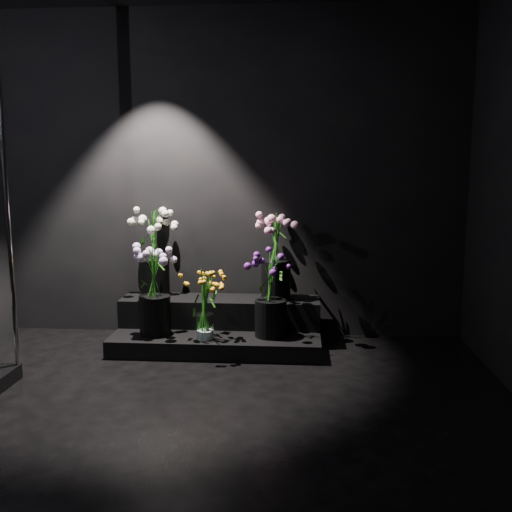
# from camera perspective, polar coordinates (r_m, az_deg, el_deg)

# --- Properties ---
(floor) EXTENTS (4.00, 4.00, 0.00)m
(floor) POSITION_cam_1_polar(r_m,az_deg,el_deg) (3.33, -6.54, -17.55)
(floor) COLOR black
(floor) RESTS_ON ground
(wall_back) EXTENTS (4.00, 0.00, 4.00)m
(wall_back) POSITION_cam_1_polar(r_m,az_deg,el_deg) (4.96, -2.47, 8.03)
(wall_back) COLOR black
(wall_back) RESTS_ON floor
(display_riser) EXTENTS (1.68, 0.75, 0.37)m
(display_riser) POSITION_cam_1_polar(r_m,az_deg,el_deg) (4.82, -3.72, -7.02)
(display_riser) COLOR black
(display_riser) RESTS_ON floor
(bouquet_orange_bells) EXTENTS (0.36, 0.36, 0.54)m
(bouquet_orange_bells) POSITION_cam_1_polar(r_m,az_deg,el_deg) (4.46, -5.14, -4.85)
(bouquet_orange_bells) COLOR white
(bouquet_orange_bells) RESTS_ON display_riser
(bouquet_lilac) EXTENTS (0.39, 0.39, 0.72)m
(bouquet_lilac) POSITION_cam_1_polar(r_m,az_deg,el_deg) (4.62, -10.15, -2.79)
(bouquet_lilac) COLOR black
(bouquet_lilac) RESTS_ON display_riser
(bouquet_purple) EXTENTS (0.38, 0.38, 0.66)m
(bouquet_purple) POSITION_cam_1_polar(r_m,az_deg,el_deg) (4.51, 1.49, -3.74)
(bouquet_purple) COLOR black
(bouquet_purple) RESTS_ON display_riser
(bouquet_cream_roses) EXTENTS (0.52, 0.52, 0.75)m
(bouquet_cream_roses) POSITION_cam_1_polar(r_m,az_deg,el_deg) (4.93, -10.14, 1.01)
(bouquet_cream_roses) COLOR black
(bouquet_cream_roses) RESTS_ON display_riser
(bouquet_pink_roses) EXTENTS (0.45, 0.45, 0.72)m
(bouquet_pink_roses) POSITION_cam_1_polar(r_m,az_deg,el_deg) (4.75, 2.02, 0.52)
(bouquet_pink_roses) COLOR black
(bouquet_pink_roses) RESTS_ON display_riser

